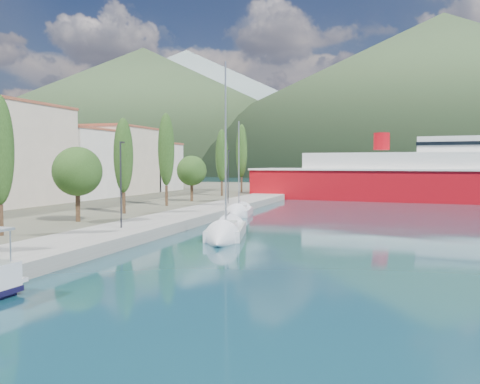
% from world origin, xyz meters
% --- Properties ---
extents(ground, '(1400.00, 1400.00, 0.00)m').
position_xyz_m(ground, '(0.00, 120.00, 0.00)').
color(ground, '#123945').
extents(quay, '(5.00, 88.00, 0.80)m').
position_xyz_m(quay, '(-9.00, 26.00, 0.40)').
color(quay, gray).
rests_on(quay, ground).
extents(town_buildings, '(9.20, 69.20, 11.30)m').
position_xyz_m(town_buildings, '(-32.00, 36.91, 5.57)').
color(town_buildings, beige).
rests_on(town_buildings, land_strip).
extents(tree_row, '(3.90, 64.19, 11.00)m').
position_xyz_m(tree_row, '(-14.68, 31.65, 5.72)').
color(tree_row, '#47301E').
rests_on(tree_row, land_strip).
extents(lamp_posts, '(0.15, 47.54, 6.06)m').
position_xyz_m(lamp_posts, '(-9.00, 15.78, 4.08)').
color(lamp_posts, '#2D2D33').
rests_on(lamp_posts, quay).
extents(sailboat_near, '(4.38, 9.70, 13.51)m').
position_xyz_m(sailboat_near, '(-1.86, 16.15, 0.32)').
color(sailboat_near, silver).
rests_on(sailboat_near, ground).
extents(sailboat_mid, '(3.38, 7.42, 10.52)m').
position_xyz_m(sailboat_mid, '(-5.71, 32.26, 0.30)').
color(sailboat_mid, silver).
rests_on(sailboat_mid, ground).
extents(ferry, '(53.33, 17.56, 10.40)m').
position_xyz_m(ferry, '(14.63, 62.09, 3.16)').
color(ferry, '#AF0912').
rests_on(ferry, ground).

